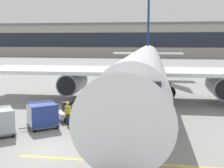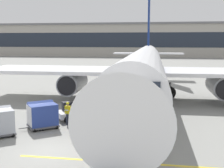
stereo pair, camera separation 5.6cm
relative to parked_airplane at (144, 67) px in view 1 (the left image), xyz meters
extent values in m
plane|color=gray|center=(-4.66, -15.31, -3.53)|extent=(600.00, 600.00, 0.00)
cylinder|color=white|center=(0.01, -0.84, 0.08)|extent=(4.02, 34.85, 3.59)
cube|color=navy|center=(0.01, -0.84, 0.08)|extent=(4.04, 33.46, 0.43)
cone|color=white|center=(0.24, -20.04, 0.08)|extent=(3.46, 3.63, 3.41)
cone|color=white|center=(-0.24, 19.44, 0.35)|extent=(3.12, 5.79, 3.05)
cube|color=white|center=(-8.99, -0.08, -0.46)|extent=(16.62, 7.16, 0.36)
cylinder|color=#93969E|center=(-7.58, -0.76, -1.75)|extent=(2.28, 4.55, 2.23)
cylinder|color=black|center=(-7.55, -3.07, -1.75)|extent=(1.90, 0.14, 1.89)
cylinder|color=#93969E|center=(7.59, -0.57, -1.75)|extent=(2.28, 4.55, 2.23)
cube|color=navy|center=(-0.22, 18.00, 6.02)|extent=(0.33, 4.18, 10.44)
cube|color=white|center=(-0.22, 17.71, 0.62)|extent=(11.28, 2.92, 0.20)
cube|color=#1E2633|center=(0.21, -17.53, 0.62)|extent=(2.54, 1.65, 0.79)
cylinder|color=#47474C|center=(0.14, -11.28, -2.28)|extent=(0.22, 0.22, 1.13)
sphere|color=black|center=(0.14, -11.28, -2.84)|extent=(1.38, 1.38, 1.38)
cylinder|color=#47474C|center=(-2.71, 0.87, -2.28)|extent=(0.22, 0.22, 1.13)
sphere|color=black|center=(-2.71, 0.87, -2.84)|extent=(1.38, 1.38, 1.38)
cylinder|color=#47474C|center=(2.68, 0.93, -2.28)|extent=(0.22, 0.22, 1.13)
sphere|color=black|center=(2.68, 0.93, -2.84)|extent=(1.38, 1.38, 1.38)
cube|color=silver|center=(-4.83, -8.42, -3.03)|extent=(3.70, 3.26, 0.44)
cube|color=black|center=(-5.80, -8.66, -2.46)|extent=(0.81, 0.80, 0.70)
cylinder|color=#333338|center=(-5.25, -8.27, -2.41)|extent=(0.08, 0.08, 0.80)
cube|color=silver|center=(-3.91, -7.77, -1.64)|extent=(4.38, 3.45, 2.48)
cube|color=black|center=(-3.91, -7.77, -1.55)|extent=(4.18, 3.25, 2.33)
cube|color=#333338|center=(-3.65, -8.13, -1.52)|extent=(3.85, 2.73, 2.51)
cube|color=#333338|center=(-4.16, -7.41, -1.52)|extent=(3.85, 2.73, 2.51)
cylinder|color=black|center=(-3.44, -8.34, -3.25)|extent=(0.57, 0.49, 0.56)
cylinder|color=black|center=(-4.28, -7.13, -3.25)|extent=(0.57, 0.49, 0.56)
cylinder|color=black|center=(-5.38, -9.70, -3.25)|extent=(0.57, 0.49, 0.56)
cylinder|color=black|center=(-6.23, -8.50, -3.25)|extent=(0.57, 0.49, 0.56)
cube|color=#515156|center=(-6.73, -11.23, -3.32)|extent=(2.56, 2.49, 0.12)
cylinder|color=#4C4C51|center=(-7.80, -12.05, -3.33)|extent=(0.60, 0.48, 0.07)
cube|color=navy|center=(-6.73, -11.23, -2.51)|extent=(2.42, 2.35, 1.50)
cube|color=navy|center=(-6.99, -10.90, -1.99)|extent=(1.97, 1.78, 0.74)
cube|color=silver|center=(-7.50, -11.82, -2.51)|extent=(0.91, 1.16, 1.38)
sphere|color=black|center=(-7.78, -11.18, -3.38)|extent=(0.30, 0.30, 0.30)
sphere|color=black|center=(-6.95, -12.25, -3.38)|extent=(0.30, 0.30, 0.30)
sphere|color=black|center=(-6.52, -10.20, -3.38)|extent=(0.30, 0.30, 0.30)
sphere|color=black|center=(-5.68, -11.27, -3.38)|extent=(0.30, 0.30, 0.30)
sphere|color=black|center=(-8.71, -12.37, -3.38)|extent=(0.30, 0.30, 0.30)
sphere|color=black|center=(-7.88, -13.44, -3.38)|extent=(0.30, 0.30, 0.30)
cylinder|color=#333847|center=(-5.12, -10.16, -3.10)|extent=(0.15, 0.15, 0.86)
cylinder|color=#333847|center=(-5.29, -10.10, -3.10)|extent=(0.15, 0.15, 0.86)
cube|color=yellow|center=(-5.21, -10.13, -2.38)|extent=(0.44, 0.35, 0.58)
cube|color=white|center=(-5.25, -10.24, -2.38)|extent=(0.32, 0.13, 0.08)
sphere|color=#9E7051|center=(-5.21, -10.13, -1.97)|extent=(0.21, 0.21, 0.21)
sphere|color=yellow|center=(-5.21, -10.13, -1.90)|extent=(0.23, 0.23, 0.23)
cylinder|color=yellow|center=(-4.98, -10.21, -2.43)|extent=(0.09, 0.09, 0.56)
cylinder|color=yellow|center=(-5.44, -10.05, -2.43)|extent=(0.09, 0.09, 0.56)
cylinder|color=black|center=(-4.12, -12.11, -3.10)|extent=(0.15, 0.15, 0.86)
cylinder|color=black|center=(-4.21, -11.95, -3.10)|extent=(0.15, 0.15, 0.86)
cube|color=orange|center=(-4.17, -12.03, -2.38)|extent=(0.40, 0.45, 0.58)
cube|color=white|center=(-4.28, -12.09, -2.38)|extent=(0.18, 0.30, 0.08)
sphere|color=brown|center=(-4.17, -12.03, -1.97)|extent=(0.21, 0.21, 0.21)
sphere|color=yellow|center=(-4.17, -12.03, -1.90)|extent=(0.23, 0.23, 0.23)
cylinder|color=orange|center=(-4.05, -12.24, -2.43)|extent=(0.09, 0.09, 0.56)
cylinder|color=orange|center=(-4.29, -11.82, -2.43)|extent=(0.09, 0.09, 0.56)
cylinder|color=black|center=(-6.70, -11.84, -3.10)|extent=(0.15, 0.15, 0.86)
cylinder|color=black|center=(-6.56, -11.73, -3.10)|extent=(0.15, 0.15, 0.86)
cube|color=yellow|center=(-6.63, -11.79, -2.38)|extent=(0.45, 0.42, 0.58)
cube|color=white|center=(-6.71, -11.69, -2.38)|extent=(0.27, 0.22, 0.08)
sphere|color=tan|center=(-6.63, -11.79, -1.97)|extent=(0.21, 0.21, 0.21)
sphere|color=yellow|center=(-6.63, -11.79, -1.90)|extent=(0.23, 0.23, 0.23)
cylinder|color=yellow|center=(-6.82, -11.93, -2.43)|extent=(0.09, 0.09, 0.56)
cylinder|color=yellow|center=(-6.44, -11.64, -2.43)|extent=(0.09, 0.09, 0.56)
cube|color=black|center=(-6.53, -0.36, -3.51)|extent=(0.69, 0.69, 0.05)
cone|color=orange|center=(-6.53, -0.36, -3.12)|extent=(0.56, 0.56, 0.73)
cylinder|color=white|center=(-6.53, -0.36, -3.08)|extent=(0.31, 0.31, 0.09)
cube|color=black|center=(-6.68, -5.34, -3.51)|extent=(0.60, 0.60, 0.05)
cone|color=orange|center=(-6.68, -5.34, -3.17)|extent=(0.48, 0.48, 0.63)
cylinder|color=white|center=(-6.68, -5.34, -3.13)|extent=(0.27, 0.27, 0.08)
cube|color=yellow|center=(0.34, -0.84, -3.53)|extent=(0.20, 110.00, 0.01)
cube|color=yellow|center=(0.01, -16.27, -3.53)|extent=(12.00, 0.20, 0.01)
cube|color=#A8A399|center=(-7.98, 90.19, 2.60)|extent=(137.34, 20.43, 12.26)
cube|color=#1E2633|center=(-7.98, 79.93, 2.90)|extent=(133.22, 0.10, 5.52)
cube|color=slate|center=(-7.98, 88.15, 9.08)|extent=(135.96, 17.37, 0.70)
camera|label=1|loc=(1.28, -30.53, 2.74)|focal=46.71mm
camera|label=2|loc=(1.34, -30.52, 2.74)|focal=46.71mm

